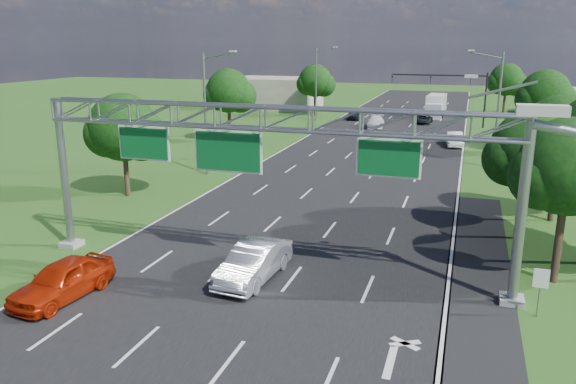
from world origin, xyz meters
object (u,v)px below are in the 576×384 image
at_px(traffic_signal, 458,87).
at_px(box_truck, 436,106).
at_px(regulatory_sign, 541,283).
at_px(silver_sedan, 254,262).
at_px(red_coupe, 62,280).
at_px(sign_gantry, 265,131).

distance_m(traffic_signal, box_truck, 11.16).
bearing_deg(regulatory_sign, box_truck, 97.20).
height_order(regulatory_sign, traffic_signal, traffic_signal).
bearing_deg(silver_sedan, traffic_signal, 87.12).
relative_size(traffic_signal, silver_sedan, 2.34).
bearing_deg(silver_sedan, regulatory_sign, 4.97).
distance_m(regulatory_sign, box_truck, 64.58).
bearing_deg(box_truck, red_coupe, -95.83).
height_order(regulatory_sign, red_coupe, regulatory_sign).
height_order(silver_sedan, box_truck, box_truck).
relative_size(regulatory_sign, traffic_signal, 0.17).
bearing_deg(silver_sedan, box_truck, 91.13).
distance_m(sign_gantry, regulatory_sign, 13.25).
bearing_deg(silver_sedan, sign_gantry, 82.09).
bearing_deg(box_truck, traffic_signal, -68.88).
distance_m(silver_sedan, box_truck, 64.23).
xyz_separation_m(sign_gantry, box_truck, (3.98, 63.05, -5.39)).
distance_m(regulatory_sign, traffic_signal, 54.37).
bearing_deg(traffic_signal, regulatory_sign, -84.80).
bearing_deg(regulatory_sign, red_coupe, -167.23).
xyz_separation_m(regulatory_sign, red_coupe, (-19.48, -4.42, -0.66)).
xyz_separation_m(sign_gantry, traffic_signal, (7.15, 53.00, -1.72)).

